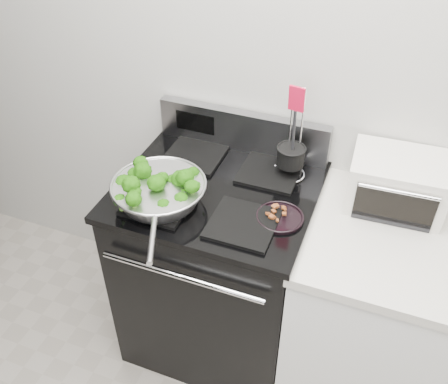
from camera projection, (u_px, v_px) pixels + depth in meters
The scene contains 8 objects.
back_wall at pixel (321, 72), 1.91m from camera, with size 4.00×0.02×2.70m, color #B5B2AC.
gas_range at pixel (218, 266), 2.29m from camera, with size 0.79×0.69×1.13m.
counter at pixel (368, 314), 2.11m from camera, with size 0.62×0.68×0.92m.
skillet at pixel (159, 191), 1.89m from camera, with size 0.37×0.56×0.08m.
broccoli_pile at pixel (159, 186), 1.88m from camera, with size 0.29×0.29×0.10m, color #0D3204, non-canonical shape.
bacon_plate at pixel (280, 215), 1.84m from camera, with size 0.18×0.18×0.04m.
utensil_holder at pixel (290, 161), 2.01m from camera, with size 0.13×0.13×0.41m.
toaster_oven at pixel (397, 182), 1.90m from camera, with size 0.37×0.29×0.20m.
Camera 1 is at (0.29, -0.04, 2.19)m, focal length 40.00 mm.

